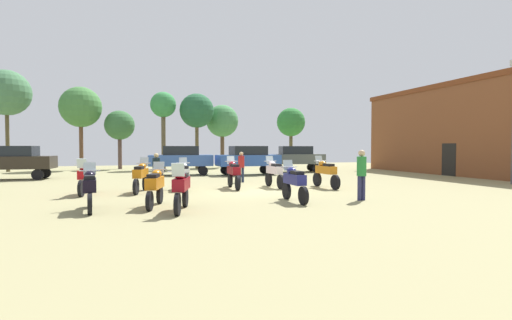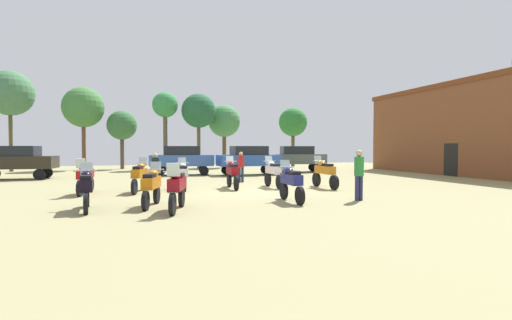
{
  "view_description": "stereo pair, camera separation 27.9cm",
  "coord_description": "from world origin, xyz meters",
  "px_view_note": "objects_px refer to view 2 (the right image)",
  "views": [
    {
      "loc": [
        -4.73,
        -15.74,
        1.95
      ],
      "look_at": [
        1.64,
        4.93,
        1.2
      ],
      "focal_mm": 26.23,
      "sensor_mm": 36.0,
      "label": 1
    },
    {
      "loc": [
        -4.46,
        -15.82,
        1.95
      ],
      "look_at": [
        1.64,
        4.93,
        1.2
      ],
      "focal_mm": 26.23,
      "sensor_mm": 36.0,
      "label": 2
    }
  ],
  "objects_px": {
    "motorcycle_8": "(85,176)",
    "tree_4": "(83,108)",
    "motorcycle_3": "(291,182)",
    "motorcycle_9": "(86,187)",
    "motorcycle_11": "(232,173)",
    "motorcycle_2": "(325,172)",
    "motorcycle_5": "(152,185)",
    "motorcycle_6": "(183,174)",
    "motorcycle_10": "(177,187)",
    "tree_7": "(199,111)",
    "tree_1": "(165,107)",
    "person_1": "(155,168)",
    "car_1": "(16,160)",
    "person_2": "(241,165)",
    "motorcycle_4": "(140,175)",
    "car_4": "(182,158)",
    "car_3": "(249,158)",
    "brick_building": "(481,129)",
    "tree_6": "(122,126)",
    "motorcycle_1": "(273,172)",
    "car_2": "(297,157)",
    "tree_3": "(10,94)",
    "person_3": "(359,171)"
  },
  "relations": [
    {
      "from": "motorcycle_3",
      "to": "motorcycle_9",
      "type": "xyz_separation_m",
      "value": [
        -6.63,
        0.11,
        -0.01
      ]
    },
    {
      "from": "motorcycle_9",
      "to": "tree_3",
      "type": "height_order",
      "value": "tree_3"
    },
    {
      "from": "motorcycle_8",
      "to": "car_4",
      "type": "height_order",
      "value": "car_4"
    },
    {
      "from": "motorcycle_2",
      "to": "tree_3",
      "type": "height_order",
      "value": "tree_3"
    },
    {
      "from": "car_4",
      "to": "tree_3",
      "type": "bearing_deg",
      "value": 65.83
    },
    {
      "from": "motorcycle_11",
      "to": "car_3",
      "type": "relative_size",
      "value": 0.52
    },
    {
      "from": "motorcycle_9",
      "to": "motorcycle_10",
      "type": "distance_m",
      "value": 2.79
    },
    {
      "from": "person_2",
      "to": "car_3",
      "type": "bearing_deg",
      "value": 69.93
    },
    {
      "from": "motorcycle_5",
      "to": "person_1",
      "type": "relative_size",
      "value": 1.25
    },
    {
      "from": "tree_1",
      "to": "tree_4",
      "type": "xyz_separation_m",
      "value": [
        -6.74,
        1.19,
        -0.15
      ]
    },
    {
      "from": "motorcycle_8",
      "to": "person_2",
      "type": "distance_m",
      "value": 8.05
    },
    {
      "from": "motorcycle_2",
      "to": "motorcycle_5",
      "type": "xyz_separation_m",
      "value": [
        -7.89,
        -3.43,
        -0.04
      ]
    },
    {
      "from": "motorcycle_2",
      "to": "person_2",
      "type": "height_order",
      "value": "person_2"
    },
    {
      "from": "motorcycle_11",
      "to": "motorcycle_8",
      "type": "bearing_deg",
      "value": -175.17
    },
    {
      "from": "motorcycle_6",
      "to": "motorcycle_11",
      "type": "distance_m",
      "value": 2.25
    },
    {
      "from": "motorcycle_8",
      "to": "car_1",
      "type": "bearing_deg",
      "value": -53.55
    },
    {
      "from": "motorcycle_10",
      "to": "person_2",
      "type": "bearing_deg",
      "value": -101.56
    },
    {
      "from": "brick_building",
      "to": "person_3",
      "type": "bearing_deg",
      "value": -149.65
    },
    {
      "from": "tree_4",
      "to": "brick_building",
      "type": "bearing_deg",
      "value": -27.08
    },
    {
      "from": "motorcycle_4",
      "to": "tree_4",
      "type": "xyz_separation_m",
      "value": [
        -4.84,
        18.15,
        4.55
      ]
    },
    {
      "from": "car_3",
      "to": "tree_1",
      "type": "relative_size",
      "value": 0.65
    },
    {
      "from": "motorcycle_3",
      "to": "car_2",
      "type": "relative_size",
      "value": 0.47
    },
    {
      "from": "car_4",
      "to": "tree_1",
      "type": "height_order",
      "value": "tree_1"
    },
    {
      "from": "motorcycle_6",
      "to": "motorcycle_10",
      "type": "distance_m",
      "value": 5.79
    },
    {
      "from": "motorcycle_5",
      "to": "motorcycle_8",
      "type": "height_order",
      "value": "motorcycle_8"
    },
    {
      "from": "motorcycle_8",
      "to": "motorcycle_10",
      "type": "bearing_deg",
      "value": 129.37
    },
    {
      "from": "car_1",
      "to": "tree_4",
      "type": "xyz_separation_m",
      "value": [
        2.36,
        9.31,
        4.11
      ]
    },
    {
      "from": "motorcycle_5",
      "to": "motorcycle_9",
      "type": "distance_m",
      "value": 1.92
    },
    {
      "from": "motorcycle_3",
      "to": "tree_7",
      "type": "xyz_separation_m",
      "value": [
        -0.36,
        21.34,
        4.41
      ]
    },
    {
      "from": "person_1",
      "to": "motorcycle_2",
      "type": "bearing_deg",
      "value": -137.93
    },
    {
      "from": "motorcycle_4",
      "to": "tree_6",
      "type": "height_order",
      "value": "tree_6"
    },
    {
      "from": "motorcycle_8",
      "to": "tree_1",
      "type": "xyz_separation_m",
      "value": [
        4.01,
        17.06,
        4.71
      ]
    },
    {
      "from": "motorcycle_4",
      "to": "motorcycle_11",
      "type": "relative_size",
      "value": 0.99
    },
    {
      "from": "brick_building",
      "to": "motorcycle_2",
      "type": "distance_m",
      "value": 15.38
    },
    {
      "from": "motorcycle_8",
      "to": "person_3",
      "type": "distance_m",
      "value": 10.83
    },
    {
      "from": "motorcycle_1",
      "to": "tree_7",
      "type": "bearing_deg",
      "value": 91.47
    },
    {
      "from": "person_2",
      "to": "tree_6",
      "type": "xyz_separation_m",
      "value": [
        -7.01,
        15.2,
        2.84
      ]
    },
    {
      "from": "car_2",
      "to": "motorcycle_2",
      "type": "bearing_deg",
      "value": 172.68
    },
    {
      "from": "motorcycle_6",
      "to": "motorcycle_2",
      "type": "bearing_deg",
      "value": -9.26
    },
    {
      "from": "motorcycle_8",
      "to": "tree_4",
      "type": "height_order",
      "value": "tree_4"
    },
    {
      "from": "motorcycle_4",
      "to": "car_2",
      "type": "distance_m",
      "value": 15.37
    },
    {
      "from": "motorcycle_1",
      "to": "motorcycle_4",
      "type": "distance_m",
      "value": 6.09
    },
    {
      "from": "motorcycle_2",
      "to": "car_3",
      "type": "xyz_separation_m",
      "value": [
        -1.21,
        9.08,
        0.42
      ]
    },
    {
      "from": "person_2",
      "to": "motorcycle_4",
      "type": "bearing_deg",
      "value": -149.3
    },
    {
      "from": "car_1",
      "to": "car_4",
      "type": "xyz_separation_m",
      "value": [
        9.87,
        0.73,
        0.0
      ]
    },
    {
      "from": "motorcycle_6",
      "to": "car_3",
      "type": "height_order",
      "value": "car_3"
    },
    {
      "from": "motorcycle_8",
      "to": "motorcycle_11",
      "type": "xyz_separation_m",
      "value": [
        6.24,
        0.41,
        0.01
      ]
    },
    {
      "from": "motorcycle_2",
      "to": "person_1",
      "type": "distance_m",
      "value": 7.88
    },
    {
      "from": "person_1",
      "to": "car_1",
      "type": "bearing_deg",
      "value": 11.42
    },
    {
      "from": "motorcycle_11",
      "to": "tree_7",
      "type": "relative_size",
      "value": 0.34
    }
  ]
}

